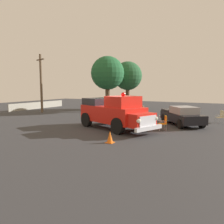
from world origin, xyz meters
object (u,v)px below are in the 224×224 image
at_px(oak_tree_left, 128,76).
at_px(utility_pole, 41,82).
at_px(oak_tree_right, 108,73).
at_px(lawn_chair_by_car, 164,122).
at_px(spectator_seated, 143,112).
at_px(classic_hot_rod, 182,115).
at_px(lawn_chair_spare, 221,116).
at_px(vintage_fire_truck, 114,112).
at_px(traffic_cone, 110,137).
at_px(lawn_chair_near_truck, 142,113).

xyz_separation_m(oak_tree_left, utility_pole, (8.62, -6.88, -0.91)).
bearing_deg(oak_tree_right, oak_tree_left, 169.92).
relative_size(lawn_chair_by_car, spectator_seated, 0.79).
xyz_separation_m(classic_hot_rod, lawn_chair_by_car, (2.82, -0.58, -0.16)).
relative_size(classic_hot_rod, lawn_chair_spare, 4.48).
bearing_deg(oak_tree_right, vintage_fire_truck, 32.48).
relative_size(lawn_chair_spare, traffic_cone, 1.61).
bearing_deg(oak_tree_left, utility_pole, -38.58).
xyz_separation_m(lawn_chair_near_truck, lawn_chair_spare, (-1.51, 6.23, 0.00)).
xyz_separation_m(lawn_chair_by_car, utility_pole, (-3.75, -15.37, 2.85)).
relative_size(spectator_seated, utility_pole, 0.20).
xyz_separation_m(vintage_fire_truck, lawn_chair_near_truck, (-5.02, 0.17, -0.61)).
distance_m(vintage_fire_truck, spectator_seated, 4.98).
bearing_deg(lawn_chair_near_truck, utility_pole, -89.31).
relative_size(vintage_fire_truck, oak_tree_left, 1.01).
distance_m(lawn_chair_near_truck, oak_tree_left, 10.75).
height_order(classic_hot_rod, lawn_chair_spare, classic_hot_rod).
relative_size(lawn_chair_near_truck, spectator_seated, 0.79).
distance_m(lawn_chair_by_car, oak_tree_left, 15.47).
bearing_deg(spectator_seated, vintage_fire_truck, -3.22).
distance_m(oak_tree_right, traffic_cone, 15.67).
distance_m(vintage_fire_truck, utility_pole, 13.27).
bearing_deg(lawn_chair_spare, oak_tree_right, -103.11).
relative_size(classic_hot_rod, lawn_chair_near_truck, 4.48).
bearing_deg(oak_tree_left, lawn_chair_by_car, 34.46).
distance_m(classic_hot_rod, spectator_seated, 3.67).
xyz_separation_m(classic_hot_rod, lawn_chair_spare, (-2.59, 2.59, -0.16)).
height_order(oak_tree_left, utility_pole, utility_pole).
bearing_deg(oak_tree_left, lawn_chair_spare, 59.15).
bearing_deg(lawn_chair_near_truck, classic_hot_rod, 73.43).
relative_size(oak_tree_right, utility_pole, 0.99).
bearing_deg(traffic_cone, lawn_chair_by_car, 161.82).
relative_size(utility_pole, traffic_cone, 10.40).
distance_m(lawn_chair_near_truck, traffic_cone, 8.73).
distance_m(utility_pole, traffic_cone, 16.50).
bearing_deg(lawn_chair_by_car, utility_pole, -103.72).
relative_size(vintage_fire_truck, oak_tree_right, 0.97).
distance_m(lawn_chair_spare, utility_pole, 18.83).
bearing_deg(spectator_seated, oak_tree_right, -125.47).
bearing_deg(lawn_chair_near_truck, traffic_cone, 10.01).
bearing_deg(oak_tree_left, traffic_cone, 22.16).
bearing_deg(spectator_seated, classic_hot_rod, 74.05).
height_order(lawn_chair_by_car, traffic_cone, lawn_chair_by_car).
xyz_separation_m(lawn_chair_near_truck, traffic_cone, (8.59, 1.52, -0.28)).
xyz_separation_m(classic_hot_rod, lawn_chair_near_truck, (-1.08, -3.63, -0.16)).
height_order(lawn_chair_near_truck, oak_tree_right, oak_tree_right).
relative_size(lawn_chair_near_truck, oak_tree_right, 0.16).
xyz_separation_m(oak_tree_right, traffic_cone, (12.99, 7.68, -4.22)).
bearing_deg(oak_tree_right, traffic_cone, 30.59).
height_order(classic_hot_rod, lawn_chair_by_car, classic_hot_rod).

